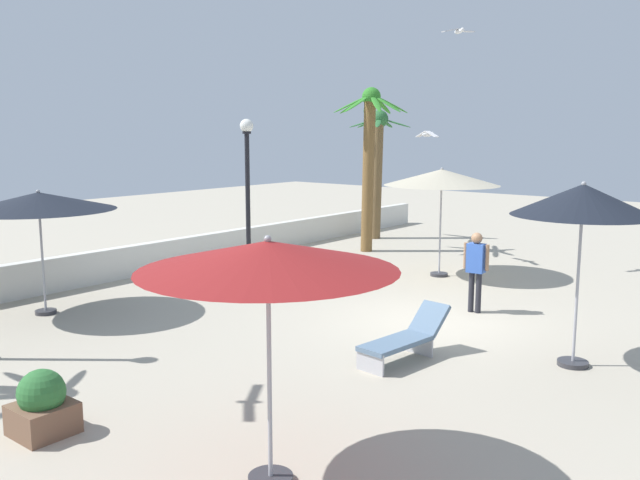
% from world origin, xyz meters
% --- Properties ---
extents(ground_plane, '(56.00, 56.00, 0.00)m').
position_xyz_m(ground_plane, '(0.00, 0.00, 0.00)').
color(ground_plane, '#B2A893').
extents(boundary_wall, '(25.20, 0.30, 0.83)m').
position_xyz_m(boundary_wall, '(0.00, 8.52, 0.42)').
color(boundary_wall, silver).
rests_on(boundary_wall, ground_plane).
extents(patio_umbrella_0, '(3.03, 3.03, 2.89)m').
position_xyz_m(patio_umbrella_0, '(4.08, 2.17, 2.62)').
color(patio_umbrella_0, '#333338').
rests_on(patio_umbrella_0, ground_plane).
extents(patio_umbrella_1, '(2.77, 2.77, 2.75)m').
position_xyz_m(patio_umbrella_1, '(-6.66, -1.68, 2.51)').
color(patio_umbrella_1, '#333338').
rests_on(patio_umbrella_1, ground_plane).
extents(patio_umbrella_2, '(3.12, 3.12, 2.64)m').
position_xyz_m(patio_umbrella_2, '(-4.53, 6.79, 2.38)').
color(patio_umbrella_2, '#333338').
rests_on(patio_umbrella_2, ground_plane).
extents(patio_umbrella_3, '(2.24, 2.24, 3.04)m').
position_xyz_m(patio_umbrella_3, '(-0.78, -3.00, 2.72)').
color(patio_umbrella_3, '#333338').
rests_on(patio_umbrella_3, ground_plane).
extents(palm_tree_0, '(2.46, 2.46, 5.20)m').
position_xyz_m(palm_tree_0, '(6.08, 5.88, 3.23)').
color(palm_tree_0, brown).
rests_on(palm_tree_0, ground_plane).
extents(palm_tree_1, '(2.14, 2.16, 4.58)m').
position_xyz_m(palm_tree_1, '(8.48, 7.18, 2.81)').
color(palm_tree_1, brown).
rests_on(palm_tree_1, ground_plane).
extents(lamp_post_0, '(0.34, 0.34, 4.13)m').
position_xyz_m(lamp_post_0, '(0.53, 5.77, 2.43)').
color(lamp_post_0, black).
rests_on(lamp_post_0, ground_plane).
extents(lounge_chair_0, '(1.94, 0.75, 0.84)m').
position_xyz_m(lounge_chair_0, '(-2.26, -0.69, 0.39)').
color(lounge_chair_0, '#B7B7BC').
rests_on(lounge_chair_0, ground_plane).
extents(guest_0, '(0.27, 0.56, 1.72)m').
position_xyz_m(guest_0, '(1.27, -0.23, 1.05)').
color(guest_0, '#26262D').
rests_on(guest_0, ground_plane).
extents(seagull_0, '(0.73, 1.07, 0.19)m').
position_xyz_m(seagull_0, '(5.65, 3.53, 3.74)').
color(seagull_0, white).
extents(seagull_1, '(0.97, 0.56, 0.15)m').
position_xyz_m(seagull_1, '(5.05, 2.32, 6.45)').
color(seagull_1, white).
extents(planter, '(0.70, 0.70, 0.85)m').
position_xyz_m(planter, '(-7.59, 1.40, 0.38)').
color(planter, brown).
rests_on(planter, ground_plane).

